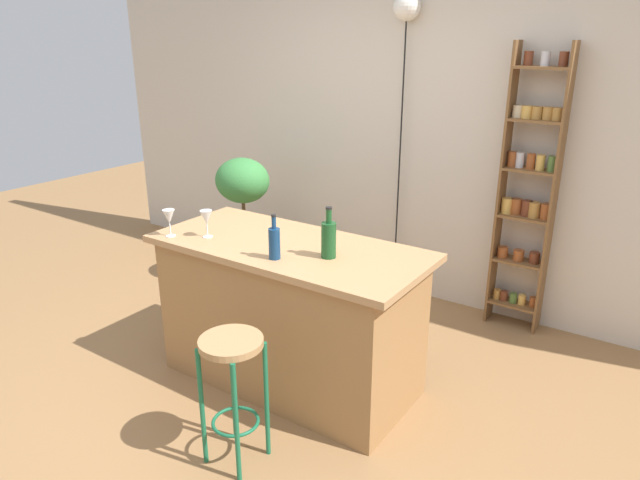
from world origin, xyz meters
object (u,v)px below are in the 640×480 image
bottle_vinegar (329,239)px  wine_glass_center (206,218)px  pendant_globe_light (407,13)px  plant_stool (246,264)px  potted_plant (243,192)px  bar_stool (233,373)px  wine_glass_left (169,217)px  spice_shelf (528,191)px  bottle_spirits_clear (274,242)px

bottle_vinegar → wine_glass_center: bottle_vinegar is taller
wine_glass_center → pendant_globe_light: size_ratio=0.07×
plant_stool → potted_plant: potted_plant is taller
wine_glass_center → pendant_globe_light: (0.40, 1.71, 1.16)m
plant_stool → wine_glass_center: wine_glass_center is taller
bar_stool → plant_stool: (-1.38, 1.66, -0.32)m
wine_glass_left → wine_glass_center: (0.19, 0.11, 0.00)m
spice_shelf → bottle_vinegar: bearing=-112.1°
plant_stool → pendant_globe_light: bearing=28.1°
bottle_spirits_clear → bar_stool: bearing=-76.0°
wine_glass_left → pendant_globe_light: pendant_globe_light is taller
bottle_spirits_clear → pendant_globe_light: 2.12m
bottle_spirits_clear → plant_stool: bearing=137.1°
pendant_globe_light → bottle_vinegar: bearing=-76.7°
wine_glass_left → pendant_globe_light: bearing=72.0°
bar_stool → potted_plant: 2.18m
spice_shelf → pendant_globe_light: size_ratio=0.86×
pendant_globe_light → bottle_spirits_clear: bearing=-85.3°
potted_plant → wine_glass_left: bearing=-67.2°
potted_plant → pendant_globe_light: (1.11, 0.59, 1.36)m
spice_shelf → bottle_vinegar: spice_shelf is taller
bottle_spirits_clear → wine_glass_center: bottle_spirits_clear is taller
bottle_vinegar → wine_glass_left: bottle_vinegar is taller
spice_shelf → wine_glass_left: (-1.59, -1.78, -0.00)m
bottle_spirits_clear → bottle_vinegar: bottle_vinegar is taller
bottle_vinegar → wine_glass_center: (-0.77, -0.13, 0.01)m
potted_plant → wine_glass_center: potted_plant is taller
bottle_vinegar → wine_glass_left: size_ratio=1.72×
plant_stool → bottle_vinegar: bottle_vinegar is taller
wine_glass_left → spice_shelf: bearing=48.2°
spice_shelf → wine_glass_left: size_ratio=12.17×
plant_stool → bottle_vinegar: (1.48, -0.99, 0.82)m
wine_glass_center → plant_stool: bearing=122.5°
potted_plant → bottle_vinegar: 1.79m
plant_stool → wine_glass_left: wine_glass_left is taller
potted_plant → wine_glass_center: (0.71, -1.12, 0.20)m
potted_plant → wine_glass_left: potted_plant is taller
pendant_globe_light → spice_shelf: bearing=-2.4°
spice_shelf → plant_stool: bearing=-165.4°
pendant_globe_light → wine_glass_left: bearing=-108.0°
bar_stool → wine_glass_center: (-0.67, 0.55, 0.52)m
potted_plant → bottle_spirits_clear: size_ratio=2.97×
wine_glass_center → pendant_globe_light: pendant_globe_light is taller
bar_stool → wine_glass_left: 1.10m
spice_shelf → plant_stool: size_ratio=5.47×
bar_stool → wine_glass_left: bearing=153.1°
plant_stool → bottle_spirits_clear: size_ratio=1.48×
plant_stool → bottle_vinegar: bearing=-33.6°
pendant_globe_light → wine_glass_center: bearing=-103.1°
spice_shelf → bottle_vinegar: 1.66m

